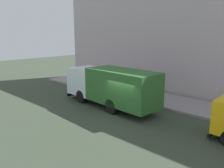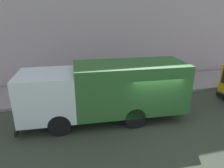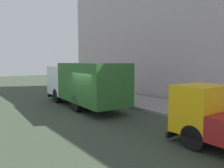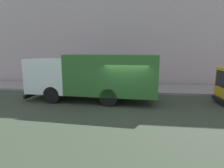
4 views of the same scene
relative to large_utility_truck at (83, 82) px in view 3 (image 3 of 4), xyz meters
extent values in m
plane|color=#354030|center=(-0.75, -2.25, -1.73)|extent=(80.00, 80.00, 0.00)
cube|color=gray|center=(4.24, -2.25, -1.64)|extent=(3.97, 30.00, 0.18)
cube|color=#B9AAAD|center=(6.72, -2.25, 3.84)|extent=(0.50, 30.00, 11.14)
cube|color=white|center=(0.17, 2.94, -0.07)|extent=(2.66, 2.85, 2.24)
cube|color=black|center=(0.25, 4.27, 0.20)|extent=(2.10, 0.18, 1.25)
cube|color=#2D642A|center=(-0.08, -1.27, 0.08)|extent=(2.84, 5.88, 2.53)
cube|color=black|center=(0.26, 4.35, -1.43)|extent=(2.41, 0.26, 0.24)
cylinder|color=black|center=(-0.96, 2.47, -1.19)|extent=(0.36, 1.10, 1.08)
cylinder|color=black|center=(1.24, 2.34, -1.19)|extent=(0.36, 1.10, 1.08)
cylinder|color=black|center=(-1.18, -1.21, -1.19)|extent=(0.36, 1.10, 1.08)
cylinder|color=black|center=(1.02, -1.34, -1.19)|extent=(0.36, 1.10, 1.08)
cube|color=#EBAF10|center=(0.20, -8.81, -0.36)|extent=(1.93, 1.50, 1.82)
cube|color=black|center=(0.21, -8.09, -0.14)|extent=(1.61, 0.07, 1.02)
cube|color=black|center=(0.21, -8.01, -1.48)|extent=(1.84, 0.13, 0.24)
cylinder|color=black|center=(-0.61, -9.10, -1.27)|extent=(0.31, 0.92, 0.91)
cylinder|color=black|center=(1.01, -9.12, -1.27)|extent=(0.31, 0.92, 0.91)
cylinder|color=brown|center=(3.68, 2.22, -1.13)|extent=(0.34, 0.34, 0.84)
cylinder|color=#458650|center=(3.68, 2.22, -0.42)|extent=(0.45, 0.45, 0.58)
sphere|color=#98724C|center=(3.68, 2.22, -0.03)|extent=(0.21, 0.21, 0.21)
cylinder|color=brown|center=(2.76, 0.48, -1.15)|extent=(0.40, 0.40, 0.80)
cylinder|color=#2A2C36|center=(2.76, 0.48, -0.46)|extent=(0.53, 0.53, 0.57)
sphere|color=#8A6545|center=(2.76, 0.48, -0.06)|extent=(0.23, 0.23, 0.23)
cylinder|color=#4C5156|center=(2.61, 0.73, -0.37)|extent=(0.08, 0.08, 2.36)
cube|color=blue|center=(2.61, 0.75, 0.56)|extent=(0.44, 0.03, 0.36)
camera|label=1|loc=(-12.76, -12.21, 4.02)|focal=37.13mm
camera|label=2|loc=(-9.55, 2.08, 3.86)|focal=32.37mm
camera|label=3|loc=(-7.49, -13.41, 1.44)|focal=34.83mm
camera|label=4|loc=(-11.66, -2.79, 1.47)|focal=29.14mm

